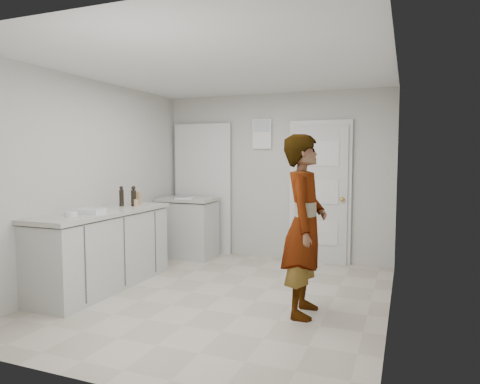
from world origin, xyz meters
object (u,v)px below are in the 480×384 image
at_px(cake_mix_box, 137,198).
at_px(spice_jar, 136,203).
at_px(person, 304,225).
at_px(baking_dish, 90,211).
at_px(oil_cruet_b, 121,196).
at_px(oil_cruet_a, 134,196).
at_px(egg_bowl, 71,214).

relative_size(cake_mix_box, spice_jar, 1.83).
height_order(person, baking_dish, person).
relative_size(oil_cruet_b, baking_dish, 0.80).
height_order(cake_mix_box, oil_cruet_a, oil_cruet_a).
bearing_deg(oil_cruet_a, person, -12.17).
bearing_deg(person, cake_mix_box, 70.48).
bearing_deg(oil_cruet_b, egg_bowl, -85.08).
xyz_separation_m(spice_jar, oil_cruet_b, (-0.20, -0.03, 0.08)).
xyz_separation_m(spice_jar, oil_cruet_a, (-0.08, 0.05, 0.08)).
distance_m(spice_jar, oil_cruet_b, 0.22).
xyz_separation_m(oil_cruet_a, egg_bowl, (-0.04, -1.06, -0.10)).
bearing_deg(egg_bowl, baking_dish, 82.61).
height_order(spice_jar, oil_cruet_b, oil_cruet_b).
relative_size(spice_jar, oil_cruet_a, 0.35).
height_order(spice_jar, oil_cruet_a, oil_cruet_a).
bearing_deg(egg_bowl, oil_cruet_b, 94.92).
distance_m(person, oil_cruet_b, 2.50).
height_order(person, oil_cruet_b, person).
height_order(spice_jar, egg_bowl, spice_jar).
distance_m(cake_mix_box, baking_dish, 0.97).
bearing_deg(oil_cruet_b, person, -9.68).
height_order(oil_cruet_b, egg_bowl, oil_cruet_b).
height_order(cake_mix_box, spice_jar, cake_mix_box).
bearing_deg(oil_cruet_a, oil_cruet_b, -145.46).
distance_m(person, spice_jar, 2.30).
relative_size(spice_jar, baking_dish, 0.28).
bearing_deg(baking_dish, egg_bowl, -97.39).
distance_m(person, cake_mix_box, 2.48).
relative_size(oil_cruet_b, egg_bowl, 1.92).
height_order(cake_mix_box, egg_bowl, cake_mix_box).
relative_size(oil_cruet_a, egg_bowl, 1.91).
bearing_deg(cake_mix_box, person, -11.76).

